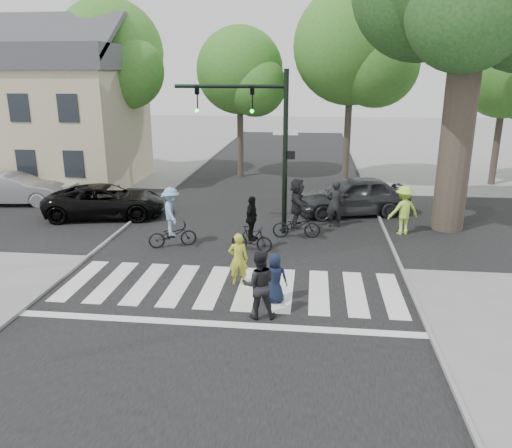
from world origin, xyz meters
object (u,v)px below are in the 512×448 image
Objects in this scene: traffic_signal at (262,129)px; pedestrian_child at (275,278)px; pedestrian_adult at (259,284)px; car_silver at (15,189)px; car_grey at (353,196)px; cyclist_mid at (252,229)px; pedestrian_woman at (238,259)px; cyclist_right at (297,212)px; car_suv at (106,201)px; cyclist_left at (172,222)px.

traffic_signal is 6.87m from pedestrian_child.
car_silver is (-12.41, 9.88, -0.16)m from pedestrian_adult.
car_grey is at bearing -97.13° from car_silver.
pedestrian_child is 0.31× the size of car_silver.
cyclist_mid is 0.44× the size of car_silver.
pedestrian_child is (1.13, -1.02, -0.09)m from pedestrian_woman.
traffic_signal is at bearing -93.34° from pedestrian_adult.
cyclist_right is 0.51× the size of car_silver.
pedestrian_adult is 0.35× the size of car_suv.
cyclist_left is at bearing -68.61° from car_grey.
car_suv is 10.45m from car_grey.
pedestrian_woman is at bearing -131.57° from car_silver.
pedestrian_woman is 0.31× the size of car_suv.
pedestrian_woman is 4.06m from cyclist_left.
car_silver is (-13.10, 3.47, -0.27)m from cyclist_right.
cyclist_mid is (-0.12, -2.12, -3.11)m from traffic_signal.
car_grey is at bearing 57.07° from cyclist_right.
cyclist_mid is 12.71m from car_silver.
pedestrian_adult is at bearing -32.62° from car_grey.
car_silver is at bearing -47.20° from pedestrian_adult.
traffic_signal is at bearing -111.37° from car_silver.
cyclist_mid reaches higher than car_silver.
pedestrian_woman is 0.81× the size of cyclist_mid.
car_suv is at bearing -40.51° from pedestrian_child.
traffic_signal is 4.41× the size of pedestrian_child.
cyclist_right is at bearing -90.57° from pedestrian_child.
pedestrian_woman is at bearing -108.47° from cyclist_right.
traffic_signal reaches higher than cyclist_right.
cyclist_left reaches higher than pedestrian_child.
cyclist_mid reaches higher than pedestrian_child.
cyclist_left is at bearing -62.58° from pedestrian_adult.
cyclist_right reaches higher than pedestrian_child.
cyclist_left is at bearing 177.52° from cyclist_mid.
car_silver is at bearing 61.52° from car_suv.
car_silver is (-12.73, 8.97, 0.04)m from pedestrian_child.
pedestrian_child is 0.99m from pedestrian_adult.
car_silver is at bearing 150.62° from cyclist_left.
car_suv reaches higher than pedestrian_child.
car_silver is (-8.84, 4.97, -0.20)m from cyclist_left.
traffic_signal is 1.24× the size of car_grey.
pedestrian_child is 0.27× the size of car_suv.
traffic_signal reaches higher than pedestrian_child.
pedestrian_adult is at bearing -135.69° from car_silver.
pedestrian_child is 4.02m from cyclist_mid.
traffic_signal is 5.59m from car_grey.
cyclist_left is 1.10× the size of cyclist_mid.
cyclist_right is (1.34, -0.49, -2.91)m from traffic_signal.
car_suv is (-7.70, 7.37, 0.01)m from pedestrian_child.
cyclist_mid is (-1.09, 3.87, 0.11)m from pedestrian_child.
pedestrian_child is at bearing -32.31° from car_grey.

